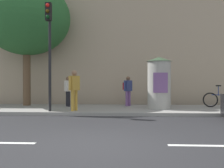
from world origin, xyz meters
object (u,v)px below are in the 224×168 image
street_tree (27,18)px  pedestrian_with_backpack (128,89)px  bicycle_leaning (222,99)px  traffic_light (49,39)px  pedestrian_tallest (68,89)px  pedestrian_in_red_top (74,87)px  poster_column (159,82)px

street_tree → pedestrian_with_backpack: (5.32, -0.02, -3.69)m
street_tree → bicycle_leaning: bearing=-3.3°
traffic_light → pedestrian_tallest: bearing=83.7°
pedestrian_in_red_top → bicycle_leaning: 7.16m
pedestrian_in_red_top → bicycle_leaning: pedestrian_in_red_top is taller
pedestrian_in_red_top → street_tree: bearing=140.3°
traffic_light → pedestrian_in_red_top: 2.26m
poster_column → pedestrian_tallest: 4.58m
street_tree → pedestrian_tallest: 4.39m
street_tree → bicycle_leaning: (9.89, -0.58, -4.20)m
traffic_light → pedestrian_tallest: size_ratio=3.00×
street_tree → pedestrian_tallest: (2.30, -0.46, -3.71)m
pedestrian_tallest → pedestrian_with_backpack: (3.02, 0.44, 0.02)m
pedestrian_in_red_top → bicycle_leaning: bearing=15.8°
traffic_light → bicycle_leaning: size_ratio=2.64×
traffic_light → street_tree: street_tree is taller
bicycle_leaning → street_tree: bearing=176.7°
poster_column → street_tree: size_ratio=0.37×
bicycle_leaning → pedestrian_in_red_top: bearing=-164.2°
pedestrian_tallest → bicycle_leaning: size_ratio=0.88×
street_tree → pedestrian_tallest: street_tree is taller
poster_column → street_tree: 7.69m
traffic_light → pedestrian_with_backpack: (3.29, 2.85, -2.14)m
pedestrian_in_red_top → bicycle_leaning: (6.87, 1.94, -0.65)m
pedestrian_tallest → pedestrian_in_red_top: (0.73, -2.05, 0.17)m
pedestrian_tallest → pedestrian_with_backpack: size_ratio=0.99×
pedestrian_with_backpack → pedestrian_in_red_top: pedestrian_in_red_top is taller
pedestrian_tallest → bicycle_leaning: bearing=-0.9°
street_tree → poster_column: bearing=-11.3°
poster_column → pedestrian_in_red_top: poster_column is taller
traffic_light → bicycle_leaning: traffic_light is taller
pedestrian_tallest → pedestrian_in_red_top: size_ratio=0.87×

